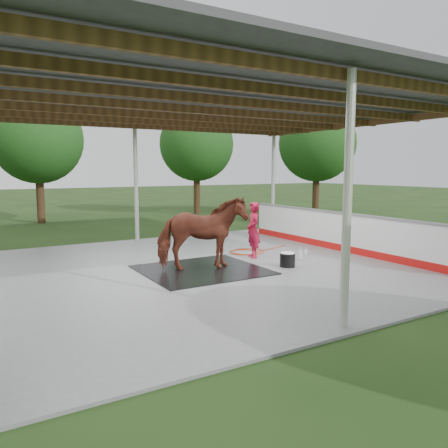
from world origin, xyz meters
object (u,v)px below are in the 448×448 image
horse (202,233)px  handler (253,230)px  wash_bucket (287,260)px  dasher_board (338,232)px

horse → handler: (1.93, 0.65, -0.13)m
handler → wash_bucket: 1.51m
horse → wash_bucket: bearing=-94.8°
horse → wash_bucket: horse is taller
dasher_board → handler: 2.85m
handler → horse: bearing=-56.2°
dasher_board → handler: handler is taller
handler → wash_bucket: size_ratio=3.99×
horse → handler: horse is taller
dasher_board → wash_bucket: size_ratio=20.96×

